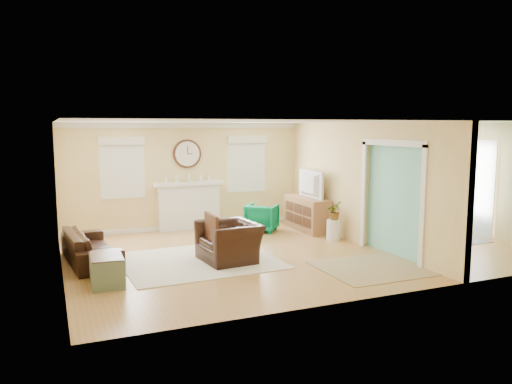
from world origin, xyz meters
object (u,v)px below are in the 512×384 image
(eames_chair, at_px, (229,242))
(green_chair, at_px, (262,218))
(sofa, at_px, (91,247))
(credenza, at_px, (307,214))
(dining_table, at_px, (408,221))

(eames_chair, height_order, green_chair, eames_chair)
(sofa, xyz_separation_m, eames_chair, (2.41, -0.89, 0.07))
(credenza, xyz_separation_m, dining_table, (1.99, -1.30, -0.10))
(green_chair, distance_m, credenza, 1.11)
(green_chair, bearing_deg, dining_table, -168.28)
(sofa, height_order, green_chair, green_chair)
(sofa, height_order, eames_chair, eames_chair)
(eames_chair, bearing_deg, credenza, 120.02)
(credenza, bearing_deg, dining_table, -33.21)
(green_chair, xyz_separation_m, credenza, (1.06, -0.31, 0.07))
(sofa, distance_m, green_chair, 4.26)
(green_chair, relative_size, dining_table, 0.42)
(eames_chair, xyz_separation_m, green_chair, (1.63, 2.23, -0.04))
(sofa, xyz_separation_m, credenza, (5.10, 1.04, 0.10))
(green_chair, bearing_deg, eames_chair, 93.44)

